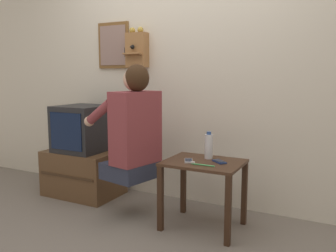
# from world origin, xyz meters

# --- Properties ---
(ground_plane) EXTENTS (14.00, 14.00, 0.00)m
(ground_plane) POSITION_xyz_m (0.00, 0.00, 0.00)
(ground_plane) COLOR slate
(wall_back) EXTENTS (6.80, 0.05, 2.55)m
(wall_back) POSITION_xyz_m (0.00, 1.15, 1.27)
(wall_back) COLOR silver
(wall_back) RESTS_ON ground_plane
(side_table) EXTENTS (0.59, 0.47, 0.54)m
(side_table) POSITION_xyz_m (0.41, 0.61, 0.43)
(side_table) COLOR #422819
(side_table) RESTS_ON ground_plane
(person) EXTENTS (0.60, 0.52, 0.95)m
(person) POSITION_xyz_m (-0.19, 0.54, 0.76)
(person) COLOR #2D3347
(person) RESTS_ON ground_plane
(tv_stand) EXTENTS (0.72, 0.50, 0.45)m
(tv_stand) POSITION_xyz_m (-0.95, 0.79, 0.23)
(tv_stand) COLOR brown
(tv_stand) RESTS_ON ground_plane
(television) EXTENTS (0.46, 0.47, 0.45)m
(television) POSITION_xyz_m (-0.95, 0.78, 0.68)
(television) COLOR #232326
(television) RESTS_ON tv_stand
(wall_phone_antique) EXTENTS (0.25, 0.18, 0.76)m
(wall_phone_antique) POSITION_xyz_m (-0.48, 1.07, 1.44)
(wall_phone_antique) COLOR #9E6B3D
(framed_picture) EXTENTS (0.36, 0.03, 0.46)m
(framed_picture) POSITION_xyz_m (-0.79, 1.11, 1.50)
(framed_picture) COLOR brown
(cell_phone_held) EXTENTS (0.11, 0.14, 0.01)m
(cell_phone_held) POSITION_xyz_m (0.31, 0.55, 0.54)
(cell_phone_held) COLOR silver
(cell_phone_held) RESTS_ON side_table
(cell_phone_spare) EXTENTS (0.13, 0.13, 0.01)m
(cell_phone_spare) POSITION_xyz_m (0.53, 0.63, 0.54)
(cell_phone_spare) COLOR navy
(cell_phone_spare) RESTS_ON side_table
(water_bottle) EXTENTS (0.07, 0.07, 0.22)m
(water_bottle) POSITION_xyz_m (0.41, 0.71, 0.64)
(water_bottle) COLOR silver
(water_bottle) RESTS_ON side_table
(toothbrush) EXTENTS (0.18, 0.01, 0.02)m
(toothbrush) POSITION_xyz_m (0.44, 0.48, 0.54)
(toothbrush) COLOR #4CBF66
(toothbrush) RESTS_ON side_table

